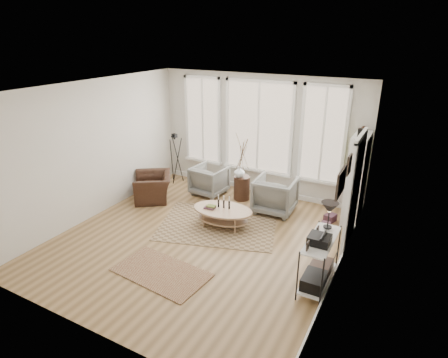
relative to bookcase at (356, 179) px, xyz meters
The scene contains 17 objects.
room 3.30m from the bookcase, 137.70° to the right, with size 5.50×5.54×2.90m.
bay_window 2.57m from the bookcase, 168.63° to the left, with size 4.14×0.12×2.24m.
door 1.10m from the bookcase, 82.91° to the right, with size 0.09×1.06×2.22m.
bookcase is the anchor object (origin of this frame).
low_shelf 2.56m from the bookcase, 91.28° to the right, with size 0.38×1.08×1.30m.
wall_art 2.66m from the bookcase, 86.75° to the right, with size 0.04×0.88×0.44m.
rug_main 3.02m from the bookcase, 147.53° to the right, with size 2.38×1.78×0.01m, color brown.
rug_runner 4.35m from the bookcase, 125.25° to the right, with size 1.60×0.89×0.01m, color brown.
coffee_table 2.86m from the bookcase, 146.32° to the right, with size 1.33×0.92×0.58m.
armchair_left 3.46m from the bookcase, behind, with size 0.77×0.79×0.72m, color slate.
armchair_right 1.74m from the bookcase, 166.72° to the right, with size 0.86×0.89×0.81m, color slate.
side_table 2.57m from the bookcase, behind, with size 0.39×0.39×1.62m.
vase 2.62m from the bookcase, behind, with size 0.25×0.25×0.26m, color silver.
accent_chair 4.62m from the bookcase, 165.62° to the right, with size 0.84×0.96×0.63m, color #341E14.
tripod_camera 4.62m from the bookcase, behind, with size 0.46×0.46×1.32m.
book_stack_near 0.99m from the bookcase, 145.46° to the right, with size 0.19×0.25×0.16m, color maroon.
book_stack_far 1.19m from the bookcase, 118.61° to the right, with size 0.19×0.24×0.15m, color maroon.
Camera 1 is at (3.42, -5.39, 3.80)m, focal length 30.00 mm.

